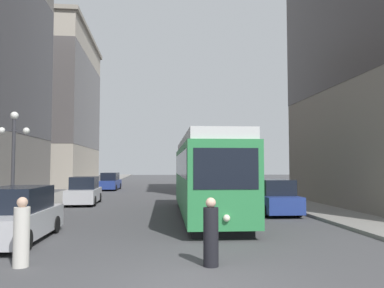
{
  "coord_description": "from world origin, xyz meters",
  "views": [
    {
      "loc": [
        -0.92,
        -8.24,
        2.53
      ],
      "look_at": [
        0.52,
        5.87,
        3.35
      ],
      "focal_mm": 35.57,
      "sensor_mm": 36.0,
      "label": 1
    }
  ],
  "objects_px": {
    "parked_car_left_far": "(18,216)",
    "pedestrian_crossing_near": "(211,234)",
    "pedestrian_crossing_far": "(22,234)",
    "parked_car_right_far": "(274,198)",
    "parked_car_left_near": "(84,191)",
    "transit_bus": "(215,172)",
    "lamp_post_left_near": "(14,147)",
    "parked_car_left_mid": "(110,182)",
    "streetcar": "(206,174)"
  },
  "relations": [
    {
      "from": "parked_car_right_far",
      "to": "streetcar",
      "type": "bearing_deg",
      "value": 10.5
    },
    {
      "from": "transit_bus",
      "to": "parked_car_left_near",
      "type": "bearing_deg",
      "value": -134.27
    },
    {
      "from": "parked_car_right_far",
      "to": "parked_car_left_far",
      "type": "height_order",
      "value": "same"
    },
    {
      "from": "parked_car_left_far",
      "to": "lamp_post_left_near",
      "type": "distance_m",
      "value": 5.82
    },
    {
      "from": "parked_car_left_near",
      "to": "pedestrian_crossing_far",
      "type": "distance_m",
      "value": 15.92
    },
    {
      "from": "parked_car_left_far",
      "to": "transit_bus",
      "type": "bearing_deg",
      "value": 67.82
    },
    {
      "from": "parked_car_left_mid",
      "to": "parked_car_left_far",
      "type": "bearing_deg",
      "value": -86.81
    },
    {
      "from": "pedestrian_crossing_near",
      "to": "parked_car_right_far",
      "type": "bearing_deg",
      "value": -152.44
    },
    {
      "from": "streetcar",
      "to": "parked_car_right_far",
      "type": "distance_m",
      "value": 4.01
    },
    {
      "from": "parked_car_left_near",
      "to": "lamp_post_left_near",
      "type": "relative_size",
      "value": 0.91
    },
    {
      "from": "streetcar",
      "to": "pedestrian_crossing_far",
      "type": "bearing_deg",
      "value": -121.6
    },
    {
      "from": "pedestrian_crossing_far",
      "to": "lamp_post_left_near",
      "type": "xyz_separation_m",
      "value": [
        -3.16,
        8.27,
        2.6
      ]
    },
    {
      "from": "parked_car_right_far",
      "to": "pedestrian_crossing_far",
      "type": "xyz_separation_m",
      "value": [
        -9.69,
        -9.64,
        -0.03
      ]
    },
    {
      "from": "parked_car_left_near",
      "to": "pedestrian_crossing_near",
      "type": "relative_size",
      "value": 2.6
    },
    {
      "from": "transit_bus",
      "to": "parked_car_left_far",
      "type": "height_order",
      "value": "transit_bus"
    },
    {
      "from": "transit_bus",
      "to": "parked_car_left_near",
      "type": "xyz_separation_m",
      "value": [
        -10.74,
        -11.89,
        -1.1
      ]
    },
    {
      "from": "parked_car_left_near",
      "to": "pedestrian_crossing_near",
      "type": "height_order",
      "value": "parked_car_left_near"
    },
    {
      "from": "parked_car_right_far",
      "to": "lamp_post_left_near",
      "type": "relative_size",
      "value": 0.88
    },
    {
      "from": "streetcar",
      "to": "pedestrian_crossing_near",
      "type": "xyz_separation_m",
      "value": [
        -1.18,
        -9.43,
        -1.3
      ]
    },
    {
      "from": "parked_car_left_far",
      "to": "lamp_post_left_near",
      "type": "height_order",
      "value": "lamp_post_left_near"
    },
    {
      "from": "pedestrian_crossing_near",
      "to": "lamp_post_left_near",
      "type": "xyz_separation_m",
      "value": [
        -7.92,
        8.7,
        2.61
      ]
    },
    {
      "from": "parked_car_left_near",
      "to": "parked_car_left_far",
      "type": "relative_size",
      "value": 0.9
    },
    {
      "from": "parked_car_right_far",
      "to": "parked_car_left_mid",
      "type": "bearing_deg",
      "value": -61.97
    },
    {
      "from": "parked_car_left_near",
      "to": "parked_car_left_far",
      "type": "bearing_deg",
      "value": -91.04
    },
    {
      "from": "parked_car_left_far",
      "to": "lamp_post_left_near",
      "type": "relative_size",
      "value": 1.01
    },
    {
      "from": "parked_car_left_far",
      "to": "pedestrian_crossing_far",
      "type": "distance_m",
      "value": 3.63
    },
    {
      "from": "transit_bus",
      "to": "parked_car_right_far",
      "type": "bearing_deg",
      "value": -91.49
    },
    {
      "from": "transit_bus",
      "to": "parked_car_left_mid",
      "type": "distance_m",
      "value": 11.27
    },
    {
      "from": "parked_car_left_far",
      "to": "parked_car_left_mid",
      "type": "bearing_deg",
      "value": 91.61
    },
    {
      "from": "parked_car_right_far",
      "to": "pedestrian_crossing_near",
      "type": "xyz_separation_m",
      "value": [
        -4.94,
        -10.07,
        -0.04
      ]
    },
    {
      "from": "pedestrian_crossing_far",
      "to": "lamp_post_left_near",
      "type": "distance_m",
      "value": 9.23
    },
    {
      "from": "transit_bus",
      "to": "parked_car_left_far",
      "type": "xyz_separation_m",
      "value": [
        -10.74,
        -24.35,
        -1.1
      ]
    },
    {
      "from": "parked_car_right_far",
      "to": "pedestrian_crossing_near",
      "type": "height_order",
      "value": "parked_car_right_far"
    },
    {
      "from": "streetcar",
      "to": "pedestrian_crossing_far",
      "type": "relative_size",
      "value": 7.54
    },
    {
      "from": "parked_car_left_near",
      "to": "parked_car_left_mid",
      "type": "xyz_separation_m",
      "value": [
        0.0,
        15.12,
        0.0
      ]
    },
    {
      "from": "transit_bus",
      "to": "pedestrian_crossing_near",
      "type": "relative_size",
      "value": 7.55
    },
    {
      "from": "parked_car_left_far",
      "to": "pedestrian_crossing_near",
      "type": "distance_m",
      "value": 7.13
    },
    {
      "from": "transit_bus",
      "to": "pedestrian_crossing_near",
      "type": "bearing_deg",
      "value": -101.68
    },
    {
      "from": "parked_car_left_far",
      "to": "pedestrian_crossing_near",
      "type": "bearing_deg",
      "value": -30.89
    },
    {
      "from": "parked_car_left_mid",
      "to": "parked_car_right_far",
      "type": "height_order",
      "value": "same"
    },
    {
      "from": "streetcar",
      "to": "parked_car_left_near",
      "type": "xyz_separation_m",
      "value": [
        -7.2,
        6.87,
        -1.26
      ]
    },
    {
      "from": "parked_car_left_near",
      "to": "transit_bus",
      "type": "bearing_deg",
      "value": 46.85
    },
    {
      "from": "streetcar",
      "to": "lamp_post_left_near",
      "type": "relative_size",
      "value": 2.68
    },
    {
      "from": "streetcar",
      "to": "pedestrian_crossing_near",
      "type": "distance_m",
      "value": 9.59
    },
    {
      "from": "pedestrian_crossing_near",
      "to": "lamp_post_left_near",
      "type": "height_order",
      "value": "lamp_post_left_near"
    },
    {
      "from": "pedestrian_crossing_far",
      "to": "parked_car_right_far",
      "type": "bearing_deg",
      "value": -79.57
    },
    {
      "from": "streetcar",
      "to": "pedestrian_crossing_far",
      "type": "height_order",
      "value": "streetcar"
    },
    {
      "from": "parked_car_right_far",
      "to": "parked_car_left_far",
      "type": "relative_size",
      "value": 0.87
    },
    {
      "from": "pedestrian_crossing_far",
      "to": "parked_car_left_near",
      "type": "bearing_deg",
      "value": -29.88
    },
    {
      "from": "pedestrian_crossing_near",
      "to": "parked_car_left_far",
      "type": "bearing_deg",
      "value": -68.82
    }
  ]
}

